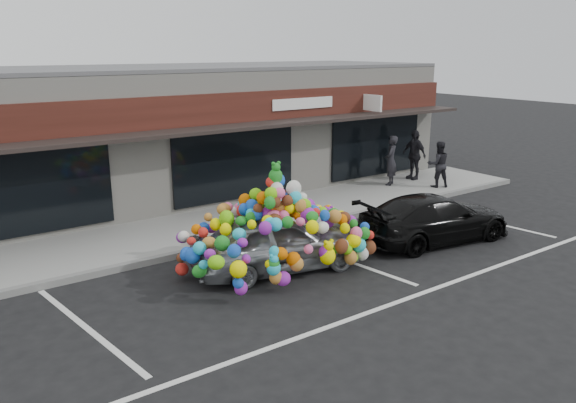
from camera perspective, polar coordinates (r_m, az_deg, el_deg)
ground at (r=11.94m, az=-4.46°, el=-8.89°), size 90.00×90.00×0.00m
shop_building at (r=18.86m, az=-18.05°, el=6.29°), size 24.00×7.20×4.31m
sidewalk at (r=15.26m, az=-12.26°, el=-3.41°), size 26.00×3.00×0.15m
kerb at (r=13.96m, az=-9.79°, el=-5.06°), size 26.00×0.18×0.16m
parking_stripe_left at (r=11.00m, az=-19.77°, el=-12.00°), size 0.73×4.37×0.01m
parking_stripe_mid at (r=13.61m, az=5.30°, el=-5.77°), size 0.73×4.37×0.01m
parking_stripe_right at (r=17.45m, az=18.91°, el=-1.77°), size 0.73×4.37×0.01m
lane_line at (r=11.44m, az=10.47°, el=-10.22°), size 14.00×0.12×0.01m
toy_car at (r=12.62m, az=-1.11°, el=-3.46°), size 2.85×4.45×2.43m
black_sedan at (r=15.06m, az=14.67°, el=-1.66°), size 2.33×4.45×1.23m
pedestrian_a at (r=20.27m, az=10.41°, el=4.12°), size 0.77×0.71×1.76m
pedestrian_b at (r=20.34m, az=15.02°, el=3.68°), size 0.98×0.90×1.62m
pedestrian_c at (r=21.35m, az=12.68°, el=4.66°), size 1.08×0.46×1.83m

